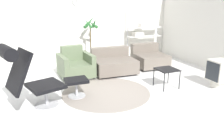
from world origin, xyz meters
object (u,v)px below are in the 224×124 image
armchair_red (75,66)px  shelf_unit (142,31)px  couch_low (113,64)px  potted_plant (91,46)px  ottoman (76,84)px  crt_television (219,72)px  couch_second (149,59)px  lounge_chair (25,72)px  side_table (167,71)px

armchair_red → shelf_unit: shelf_unit is taller
couch_low → potted_plant: (-0.28, 1.22, 0.30)m
ottoman → armchair_red: (0.26, 1.21, 0.02)m
armchair_red → crt_television: bearing=141.7°
couch_second → shelf_unit: 1.48m
potted_plant → crt_television: bearing=-56.3°
lounge_chair → shelf_unit: size_ratio=0.68×
armchair_red → couch_low: armchair_red is taller
couch_low → shelf_unit: (1.67, 1.38, 0.68)m
side_table → potted_plant: size_ratio=0.30×
crt_television → shelf_unit: 3.35m
crt_television → potted_plant: (-2.10, 3.14, 0.20)m
side_table → shelf_unit: size_ratio=0.25×
side_table → armchair_red: bearing=139.9°
ottoman → shelf_unit: (3.00, 2.60, 0.65)m
ottoman → couch_second: size_ratio=0.46×
ottoman → armchair_red: size_ratio=0.51×
armchair_red → side_table: bearing=135.2°
crt_television → lounge_chair: bearing=86.2°
armchair_red → ottoman: bearing=73.2°
crt_television → potted_plant: bearing=35.5°
potted_plant → armchair_red: bearing=-122.9°
armchair_red → couch_low: 1.07m
couch_second → shelf_unit: shelf_unit is taller
couch_second → side_table: size_ratio=2.17×
armchair_red → potted_plant: potted_plant is taller
armchair_red → side_table: armchair_red is taller
side_table → potted_plant: 2.88m
couch_low → shelf_unit: shelf_unit is taller
couch_second → side_table: 1.72m
side_table → crt_television: size_ratio=0.71×
armchair_red → lounge_chair: bearing=46.8°
couch_low → potted_plant: potted_plant is taller
armchair_red → potted_plant: 1.48m
lounge_chair → couch_low: 2.77m
crt_television → ottoman: bearing=79.2°
couch_second → couch_low: bearing=9.4°
ottoman → couch_low: (1.33, 1.21, -0.03)m
couch_low → side_table: (0.69, -1.48, 0.15)m
couch_low → couch_second: same height
ottoman → shelf_unit: bearing=40.9°
potted_plant → ottoman: bearing=-113.3°
armchair_red → crt_television: 3.46m
lounge_chair → armchair_red: lounge_chair is taller
couch_second → ottoman: bearing=30.7°
ottoman → couch_second: couch_second is taller
lounge_chair → armchair_red: (1.20, 1.51, -0.44)m
side_table → shelf_unit: 3.07m
side_table → crt_television: bearing=-21.1°
ottoman → potted_plant: 2.67m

